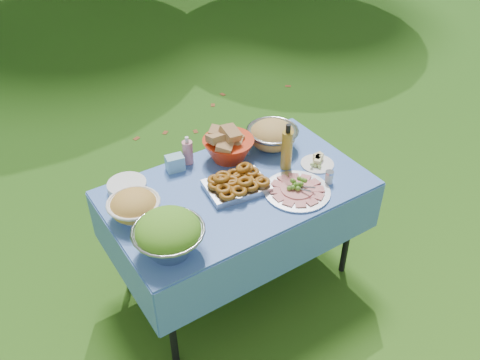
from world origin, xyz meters
name	(u,v)px	position (x,y,z in m)	size (l,w,h in m)	color
ground	(238,278)	(0.00, 0.00, 0.00)	(80.00, 80.00, 0.00)	#0D390A
picnic_table	(237,236)	(0.00, 0.00, 0.38)	(1.46, 0.86, 0.76)	#81C5F8
salad_bowl	(169,235)	(-0.55, -0.25, 0.87)	(0.35, 0.35, 0.23)	#999CA1
pasta_bowl_white	(134,206)	(-0.58, 0.08, 0.84)	(0.27, 0.27, 0.15)	white
plate_stack	(127,187)	(-0.53, 0.31, 0.79)	(0.22, 0.22, 0.05)	white
wipes_box	(175,163)	(-0.21, 0.34, 0.81)	(0.10, 0.08, 0.09)	#80BDD3
sanitizer_bottle	(188,150)	(-0.11, 0.36, 0.85)	(0.06, 0.06, 0.18)	pink
bread_bowl	(228,144)	(0.11, 0.27, 0.86)	(0.31, 0.31, 0.21)	red
pasta_bowl_steel	(272,135)	(0.41, 0.23, 0.85)	(0.32, 0.32, 0.17)	#999CA1
fried_tray	(237,184)	(-0.02, -0.02, 0.80)	(0.34, 0.24, 0.08)	silver
charcuterie_platter	(297,186)	(0.25, -0.22, 0.80)	(0.37, 0.37, 0.09)	#B8BBC0
oil_bottle	(287,147)	(0.34, 0.00, 0.91)	(0.07, 0.07, 0.29)	#B18A28
cheese_plate	(318,161)	(0.52, -0.08, 0.79)	(0.20, 0.20, 0.05)	white
shaker	(329,177)	(0.46, -0.25, 0.80)	(0.05, 0.05, 0.08)	silver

